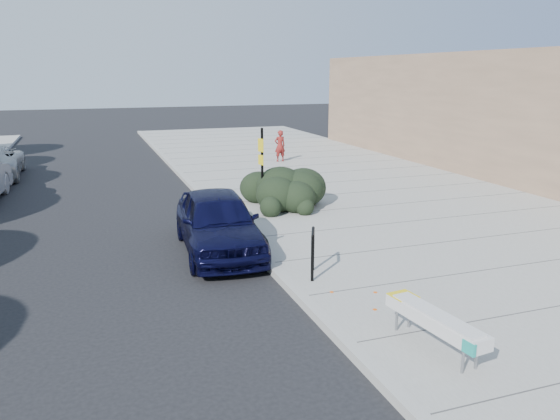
{
  "coord_description": "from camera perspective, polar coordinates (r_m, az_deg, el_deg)",
  "views": [
    {
      "loc": [
        -3.69,
        -11.04,
        4.34
      ],
      "look_at": [
        0.72,
        1.36,
        1.0
      ],
      "focal_mm": 35.0,
      "sensor_mm": 36.0,
      "label": 1
    }
  ],
  "objects": [
    {
      "name": "sidewalk_near",
      "position": [
        19.02,
        10.22,
        1.06
      ],
      "size": [
        11.2,
        50.0,
        0.15
      ],
      "primitive_type": "cube",
      "color": "gray",
      "rests_on": "ground"
    },
    {
      "name": "hedge",
      "position": [
        17.93,
        -0.06,
        3.02
      ],
      "size": [
        2.06,
        3.83,
        1.4
      ],
      "primitive_type": "ellipsoid",
      "rotation": [
        0.0,
        0.0,
        0.05
      ],
      "color": "black",
      "rests_on": "sidewalk_near"
    },
    {
      "name": "curb_near",
      "position": [
        17.0,
        -6.41,
        -0.34
      ],
      "size": [
        0.22,
        50.0,
        0.17
      ],
      "primitive_type": "cube",
      "color": "#9E9E99",
      "rests_on": "ground"
    },
    {
      "name": "pedestrian",
      "position": [
        26.28,
        -0.01,
        6.72
      ],
      "size": [
        0.57,
        0.39,
        1.5
      ],
      "primitive_type": "imported",
      "rotation": [
        0.0,
        0.0,
        3.21
      ],
      "color": "maroon",
      "rests_on": "sidewalk_near"
    },
    {
      "name": "sign_post",
      "position": [
        17.05,
        -1.92,
        4.94
      ],
      "size": [
        0.13,
        0.29,
        2.52
      ],
      "rotation": [
        0.0,
        0.0,
        0.26
      ],
      "color": "black",
      "rests_on": "sidewalk_near"
    },
    {
      "name": "bike_rack",
      "position": [
        11.47,
        3.45,
        -4.04
      ],
      "size": [
        0.32,
        0.63,
        0.99
      ],
      "rotation": [
        0.0,
        0.0,
        -0.42
      ],
      "color": "black",
      "rests_on": "sidewalk_near"
    },
    {
      "name": "sedan_navy",
      "position": [
        13.48,
        -6.49,
        -1.23
      ],
      "size": [
        2.09,
        4.6,
        1.53
      ],
      "primitive_type": "imported",
      "rotation": [
        0.0,
        0.0,
        -0.06
      ],
      "color": "black",
      "rests_on": "ground"
    },
    {
      "name": "bench",
      "position": [
        8.91,
        15.88,
        -11.04
      ],
      "size": [
        0.63,
        2.01,
        0.6
      ],
      "rotation": [
        0.0,
        0.0,
        0.12
      ],
      "color": "gray",
      "rests_on": "sidewalk_near"
    },
    {
      "name": "ground",
      "position": [
        12.43,
        -1.03,
        -6.21
      ],
      "size": [
        120.0,
        120.0,
        0.0
      ],
      "primitive_type": "plane",
      "color": "black",
      "rests_on": "ground"
    }
  ]
}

